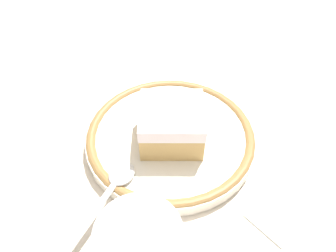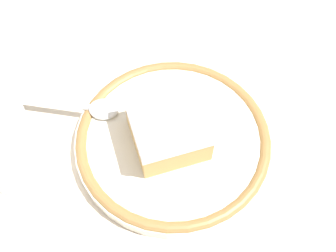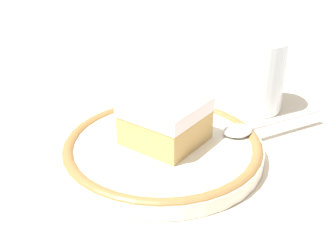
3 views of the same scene
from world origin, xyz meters
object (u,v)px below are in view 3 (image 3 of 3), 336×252
(cup, at_px, (256,80))
(napkin, at_px, (23,221))
(cake_slice, at_px, (167,121))
(spoon, at_px, (257,126))
(plate, at_px, (168,147))
(sugar_packet, at_px, (150,95))

(cup, distance_m, napkin, 0.33)
(cake_slice, height_order, spoon, cake_slice)
(spoon, bearing_deg, cake_slice, 128.02)
(spoon, distance_m, napkin, 0.27)
(plate, relative_size, napkin, 1.64)
(sugar_packet, bearing_deg, spoon, -110.92)
(spoon, bearing_deg, sugar_packet, 69.08)
(cake_slice, height_order, napkin, cake_slice)
(plate, distance_m, napkin, 0.17)
(cake_slice, xyz_separation_m, sugar_packet, (0.13, 0.08, -0.04))
(napkin, bearing_deg, sugar_packet, 2.37)
(cup, relative_size, sugar_packet, 1.85)
(cup, bearing_deg, spoon, -165.71)
(cake_slice, xyz_separation_m, cup, (0.15, -0.06, -0.00))
(cake_slice, distance_m, sugar_packet, 0.16)
(plate, height_order, spoon, spoon)
(plate, relative_size, cup, 2.32)
(plate, distance_m, cake_slice, 0.03)
(cake_slice, relative_size, sugar_packet, 1.81)
(spoon, xyz_separation_m, cup, (0.09, 0.02, 0.02))
(sugar_packet, bearing_deg, plate, -147.23)
(plate, relative_size, spoon, 1.84)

